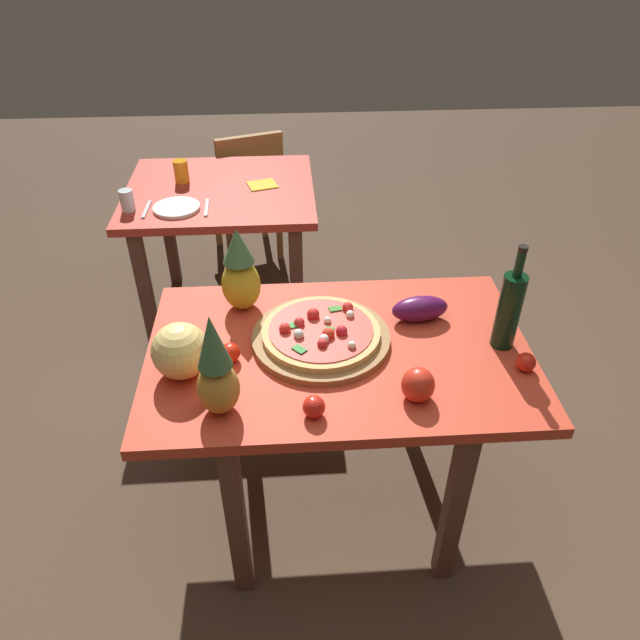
{
  "coord_description": "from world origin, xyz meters",
  "views": [
    {
      "loc": [
        -0.16,
        -1.51,
        2.02
      ],
      "look_at": [
        -0.06,
        0.09,
        0.83
      ],
      "focal_mm": 33.27,
      "sensor_mm": 36.0,
      "label": 1
    }
  ],
  "objects_px": {
    "bell_pepper": "(418,385)",
    "tomato_by_bottle": "(314,407)",
    "eggplant": "(420,309)",
    "tomato_near_board": "(526,362)",
    "pineapple_right": "(216,370)",
    "melon": "(180,351)",
    "tomato_at_corner": "(230,353)",
    "wine_bottle": "(509,309)",
    "napkin_folded": "(262,185)",
    "background_table": "(222,209)",
    "drinking_glass_water": "(127,200)",
    "display_table": "(338,371)",
    "fork_utensil": "(147,209)",
    "pizza_board": "(321,338)",
    "pineapple_left": "(240,273)",
    "pizza": "(321,331)",
    "dining_chair": "(248,188)",
    "dinner_plate": "(177,208)",
    "drinking_glass_juice": "(181,171)",
    "knife_utensil": "(207,208)"
  },
  "relations": [
    {
      "from": "bell_pepper",
      "to": "fork_utensil",
      "type": "xyz_separation_m",
      "value": [
        -1.02,
        1.33,
        -0.05
      ]
    },
    {
      "from": "drinking_glass_juice",
      "to": "fork_utensil",
      "type": "xyz_separation_m",
      "value": [
        -0.13,
        -0.32,
        -0.05
      ]
    },
    {
      "from": "wine_bottle",
      "to": "drinking_glass_juice",
      "type": "distance_m",
      "value": 1.87
    },
    {
      "from": "background_table",
      "to": "pizza_board",
      "type": "relative_size",
      "value": 2.04
    },
    {
      "from": "bell_pepper",
      "to": "drinking_glass_water",
      "type": "height_order",
      "value": "bell_pepper"
    },
    {
      "from": "display_table",
      "to": "bell_pepper",
      "type": "distance_m",
      "value": 0.36
    },
    {
      "from": "tomato_near_board",
      "to": "drinking_glass_water",
      "type": "height_order",
      "value": "drinking_glass_water"
    },
    {
      "from": "wine_bottle",
      "to": "napkin_folded",
      "type": "height_order",
      "value": "wine_bottle"
    },
    {
      "from": "knife_utensil",
      "to": "napkin_folded",
      "type": "xyz_separation_m",
      "value": [
        0.26,
        0.25,
        -0.0
      ]
    },
    {
      "from": "eggplant",
      "to": "tomato_at_corner",
      "type": "xyz_separation_m",
      "value": [
        -0.65,
        -0.18,
        -0.01
      ]
    },
    {
      "from": "background_table",
      "to": "pineapple_left",
      "type": "xyz_separation_m",
      "value": [
        0.16,
        -1.05,
        0.26
      ]
    },
    {
      "from": "pineapple_left",
      "to": "melon",
      "type": "relative_size",
      "value": 1.77
    },
    {
      "from": "napkin_folded",
      "to": "pizza",
      "type": "bearing_deg",
      "value": -80.59
    },
    {
      "from": "melon",
      "to": "drinking_glass_juice",
      "type": "xyz_separation_m",
      "value": [
        -0.18,
        1.49,
        -0.03
      ]
    },
    {
      "from": "drinking_glass_juice",
      "to": "background_table",
      "type": "bearing_deg",
      "value": -24.44
    },
    {
      "from": "drinking_glass_juice",
      "to": "napkin_folded",
      "type": "xyz_separation_m",
      "value": [
        0.41,
        -0.07,
        -0.05
      ]
    },
    {
      "from": "background_table",
      "to": "drinking_glass_water",
      "type": "relative_size",
      "value": 9.36
    },
    {
      "from": "dining_chair",
      "to": "tomato_by_bottle",
      "type": "xyz_separation_m",
      "value": [
        0.29,
        -2.26,
        0.33
      ]
    },
    {
      "from": "drinking_glass_water",
      "to": "pineapple_left",
      "type": "bearing_deg",
      "value": -55.48
    },
    {
      "from": "melon",
      "to": "tomato_by_bottle",
      "type": "relative_size",
      "value": 2.68
    },
    {
      "from": "eggplant",
      "to": "tomato_at_corner",
      "type": "relative_size",
      "value": 3.09
    },
    {
      "from": "eggplant",
      "to": "tomato_near_board",
      "type": "distance_m",
      "value": 0.4
    },
    {
      "from": "display_table",
      "to": "tomato_by_bottle",
      "type": "xyz_separation_m",
      "value": [
        -0.1,
        -0.3,
        0.13
      ]
    },
    {
      "from": "tomato_at_corner",
      "to": "display_table",
      "type": "bearing_deg",
      "value": 6.51
    },
    {
      "from": "pineapple_right",
      "to": "tomato_by_bottle",
      "type": "height_order",
      "value": "pineapple_right"
    },
    {
      "from": "background_table",
      "to": "knife_utensil",
      "type": "height_order",
      "value": "knife_utensil"
    },
    {
      "from": "pineapple_left",
      "to": "napkin_folded",
      "type": "bearing_deg",
      "value": 87.03
    },
    {
      "from": "display_table",
      "to": "wine_bottle",
      "type": "height_order",
      "value": "wine_bottle"
    },
    {
      "from": "pineapple_left",
      "to": "napkin_folded",
      "type": "height_order",
      "value": "pineapple_left"
    },
    {
      "from": "eggplant",
      "to": "napkin_folded",
      "type": "relative_size",
      "value": 1.43
    },
    {
      "from": "tomato_at_corner",
      "to": "tomato_near_board",
      "type": "bearing_deg",
      "value": -6.5
    },
    {
      "from": "napkin_folded",
      "to": "tomato_at_corner",
      "type": "bearing_deg",
      "value": -93.48
    },
    {
      "from": "pizza",
      "to": "napkin_folded",
      "type": "height_order",
      "value": "pizza"
    },
    {
      "from": "background_table",
      "to": "bell_pepper",
      "type": "relative_size",
      "value": 8.6
    },
    {
      "from": "tomato_by_bottle",
      "to": "tomato_at_corner",
      "type": "bearing_deg",
      "value": 134.23
    },
    {
      "from": "wine_bottle",
      "to": "drinking_glass_water",
      "type": "height_order",
      "value": "wine_bottle"
    },
    {
      "from": "pineapple_left",
      "to": "pineapple_right",
      "type": "height_order",
      "value": "pineapple_right"
    },
    {
      "from": "tomato_by_bottle",
      "to": "drinking_glass_water",
      "type": "xyz_separation_m",
      "value": [
        -0.79,
        1.38,
        0.02
      ]
    },
    {
      "from": "tomato_at_corner",
      "to": "knife_utensil",
      "type": "xyz_separation_m",
      "value": [
        -0.18,
        1.12,
        -0.03
      ]
    },
    {
      "from": "background_table",
      "to": "pizza",
      "type": "relative_size",
      "value": 2.39
    },
    {
      "from": "background_table",
      "to": "melon",
      "type": "distance_m",
      "value": 1.42
    },
    {
      "from": "eggplant",
      "to": "pineapple_right",
      "type": "bearing_deg",
      "value": -148.89
    },
    {
      "from": "bell_pepper",
      "to": "tomato_by_bottle",
      "type": "bearing_deg",
      "value": -170.2
    },
    {
      "from": "dining_chair",
      "to": "dinner_plate",
      "type": "relative_size",
      "value": 3.86
    },
    {
      "from": "bell_pepper",
      "to": "eggplant",
      "type": "bearing_deg",
      "value": 77.68
    },
    {
      "from": "tomato_at_corner",
      "to": "tomato_near_board",
      "type": "height_order",
      "value": "tomato_at_corner"
    },
    {
      "from": "pizza",
      "to": "tomato_at_corner",
      "type": "relative_size",
      "value": 6.09
    },
    {
      "from": "pineapple_left",
      "to": "dinner_plate",
      "type": "relative_size",
      "value": 1.43
    },
    {
      "from": "pineapple_right",
      "to": "melon",
      "type": "bearing_deg",
      "value": 127.11
    },
    {
      "from": "tomato_near_board",
      "to": "fork_utensil",
      "type": "relative_size",
      "value": 0.34
    }
  ]
}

